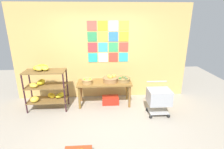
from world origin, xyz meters
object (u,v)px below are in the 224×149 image
Objects in this scene: fruit_basket_back_right at (123,79)px; shopping_cart at (159,98)px; produce_crate_under_table at (110,100)px; banana_shelf_unit at (45,84)px; fruit_basket_right at (87,81)px; display_table at (104,85)px; fruit_basket_back_left at (111,79)px.

fruit_basket_back_right is 1.05m from shopping_cart.
fruit_basket_back_right is 0.86× the size of produce_crate_under_table.
shopping_cart reaches higher than produce_crate_under_table.
fruit_basket_right is (1.08, 0.04, 0.03)m from banana_shelf_unit.
display_table is 0.53m from fruit_basket_back_right.
fruit_basket_back_right reaches higher than display_table.
fruit_basket_back_right is (2.03, 0.14, 0.02)m from banana_shelf_unit.
fruit_basket_back_left is (1.69, 0.13, 0.03)m from banana_shelf_unit.
produce_crate_under_table is at bearing 179.52° from fruit_basket_back_right.
fruit_basket_back_left is at bearing 4.37° from banana_shelf_unit.
fruit_basket_back_right reaches higher than produce_crate_under_table.
fruit_basket_back_left is 0.88× the size of produce_crate_under_table.
fruit_basket_right is 1.84m from shopping_cart.
fruit_basket_back_right is at bearing 6.38° from fruit_basket_right.
shopping_cart is (1.74, -0.54, -0.27)m from fruit_basket_right.
fruit_basket_right is at bearing -171.42° from fruit_basket_back_left.
display_table is 0.48m from fruit_basket_right.
banana_shelf_unit is 1.08m from fruit_basket_right.
banana_shelf_unit is 4.05× the size of fruit_basket_right.
shopping_cart is (0.79, -0.64, -0.26)m from fruit_basket_back_right.
fruit_basket_back_left is 1.03× the size of fruit_basket_back_right.
shopping_cart is at bearing -29.03° from fruit_basket_back_left.
fruit_basket_back_right is (0.34, 0.01, -0.01)m from fruit_basket_back_left.
fruit_basket_back_left reaches higher than fruit_basket_back_right.
produce_crate_under_table is (0.61, 0.11, -0.63)m from fruit_basket_right.
shopping_cart is (1.30, -0.63, -0.11)m from display_table.
fruit_basket_right is 0.37× the size of shopping_cart.
display_table is 0.49m from produce_crate_under_table.
fruit_basket_back_left is at bearing -80.09° from produce_crate_under_table.
banana_shelf_unit reaches higher than shopping_cart.
fruit_basket_right is (-0.44, -0.09, 0.16)m from display_table.
fruit_basket_right is 0.88m from produce_crate_under_table.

